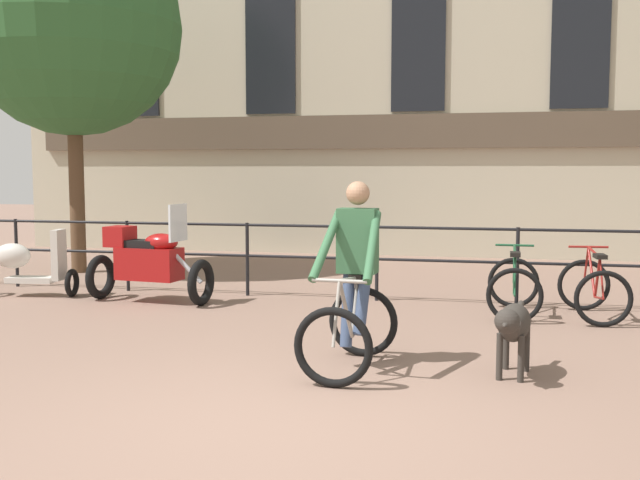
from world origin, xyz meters
TOP-DOWN VIEW (x-y plane):
  - ground_plane at (0.00, 0.00)m, footprint 60.00×60.00m
  - canal_railing at (-0.00, 5.20)m, footprint 15.05×0.05m
  - cyclist_with_bike at (0.32, 1.67)m, footprint 0.75×1.21m
  - dog at (1.73, 1.64)m, footprint 0.37×1.03m
  - parked_motorcycle at (-3.02, 4.39)m, footprint 1.76×0.81m
  - parked_bicycle_near_lamp at (1.82, 4.54)m, footprint 0.67×1.12m
  - parked_bicycle_mid_left at (2.75, 4.54)m, footprint 0.76×1.17m
  - parked_scooter at (-4.92, 4.44)m, footprint 1.33×0.59m
  - tree_canalside_left at (-5.57, 6.88)m, footprint 3.76×3.76m

SIDE VIEW (x-z plane):
  - ground_plane at x=0.00m, z-range 0.00..0.00m
  - parked_bicycle_near_lamp at x=1.82m, z-range -0.07..0.79m
  - parked_bicycle_mid_left at x=2.75m, z-range -0.07..0.79m
  - parked_scooter at x=-4.92m, z-range -0.02..0.94m
  - dog at x=1.73m, z-range 0.13..0.80m
  - parked_motorcycle at x=-3.02m, z-range -0.11..1.24m
  - canal_railing at x=0.00m, z-range 0.18..1.23m
  - cyclist_with_bike at x=0.32m, z-range -0.09..1.61m
  - tree_canalside_left at x=-5.57m, z-range 1.18..7.33m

